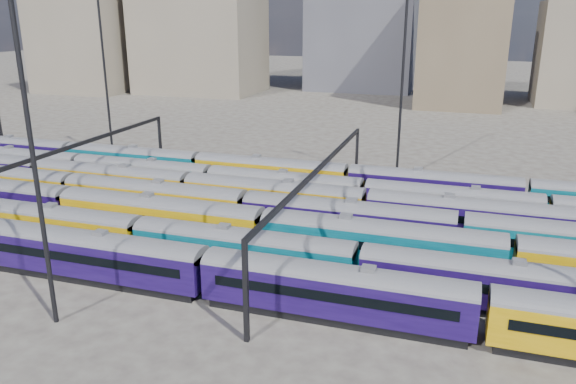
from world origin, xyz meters
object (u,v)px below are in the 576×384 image
(rake_1, at_px, (242,247))
(mast_2, at_px, (31,144))
(rake_2, at_px, (160,213))
(rake_0, at_px, (335,286))

(rake_1, distance_m, mast_2, 19.56)
(rake_1, bearing_deg, rake_2, 155.92)
(rake_1, xyz_separation_m, mast_2, (-10.59, -12.00, 11.25))
(rake_0, bearing_deg, rake_1, 152.64)
(rake_1, relative_size, rake_2, 0.93)
(rake_2, xyz_separation_m, mast_2, (0.60, -17.00, 11.04))
(mast_2, bearing_deg, rake_0, 19.07)
(rake_2, distance_m, mast_2, 20.28)
(rake_2, height_order, mast_2, mast_2)
(rake_1, bearing_deg, mast_2, -131.43)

